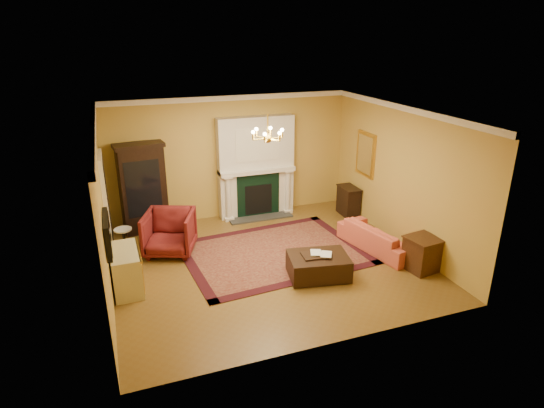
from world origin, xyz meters
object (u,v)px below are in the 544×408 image
leather_ottoman (318,266)px  pedestal_table (124,241)px  wingback_armchair (169,231)px  console_table (348,201)px  coral_sofa (379,233)px  end_table (422,255)px  china_cabinet (143,190)px  commode (126,270)px

leather_ottoman → pedestal_table: bearing=159.6°
wingback_armchair → console_table: 4.62m
coral_sofa → end_table: coral_sofa is taller
wingback_armchair → console_table: (4.57, 0.63, -0.15)m
wingback_armchair → console_table: bearing=28.8°
wingback_armchair → china_cabinet: bearing=125.6°
pedestal_table → end_table: (5.42, -2.52, -0.05)m
pedestal_table → leather_ottoman: bearing=-31.3°
china_cabinet → wingback_armchair: 1.50m
coral_sofa → end_table: 1.11m
wingback_armchair → end_table: size_ratio=1.56×
wingback_armchair → leather_ottoman: wingback_armchair is taller
wingback_armchair → end_table: bearing=-7.2°
pedestal_table → coral_sofa: coral_sofa is taller
coral_sofa → console_table: size_ratio=2.66×
wingback_armchair → commode: 1.52m
console_table → leather_ottoman: 3.32m
china_cabinet → pedestal_table: bearing=-121.2°
pedestal_table → console_table: bearing=5.5°
wingback_armchair → commode: wingback_armchair is taller
wingback_armchair → end_table: wingback_armchair is taller
end_table → console_table: 3.05m
china_cabinet → console_table: 5.03m
wingback_armchair → coral_sofa: wingback_armchair is taller
china_cabinet → wingback_armchair: bearing=-83.2°
china_cabinet → coral_sofa: size_ratio=1.06×
coral_sofa → pedestal_table: bearing=62.2°
coral_sofa → commode: bearing=76.3°
coral_sofa → console_table: (0.36, 1.98, -0.01)m
pedestal_table → coral_sofa: 5.32m
coral_sofa → console_table: bearing=-22.3°
coral_sofa → wingback_armchair: bearing=60.2°
wingback_armchair → coral_sofa: bearing=3.2°
wingback_armchair → coral_sofa: 4.42m
end_table → coral_sofa: bearing=105.8°
china_cabinet → coral_sofa: china_cabinet is taller
console_table → leather_ottoman: (-2.07, -2.60, -0.13)m
pedestal_table → console_table: (5.48, 0.53, -0.02)m
china_cabinet → coral_sofa: (4.57, -2.73, -0.63)m
pedestal_table → coral_sofa: size_ratio=0.34×
end_table → leather_ottoman: bearing=167.4°
china_cabinet → end_table: bearing=-45.8°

